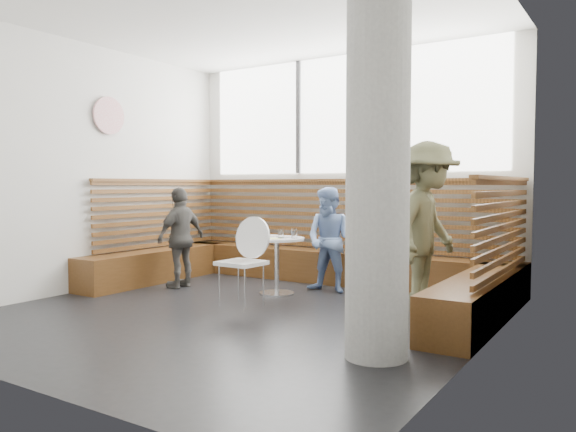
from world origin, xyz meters
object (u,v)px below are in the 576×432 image
Objects in this scene: concrete_column at (378,156)px; child_back at (330,240)px; cafe_chair at (246,253)px; cafe_table at (277,254)px; child_left at (181,238)px; adult_man at (428,227)px.

child_back is at bearing 125.83° from concrete_column.
cafe_table is at bearing 97.60° from cafe_chair.
concrete_column is at bearing -39.51° from cafe_table.
cafe_chair reaches higher than cafe_table.
child_left is at bearing 157.24° from concrete_column.
cafe_table is 0.72m from child_back.
adult_man is at bearing 99.34° from child_left.
adult_man is at bearing 96.22° from concrete_column.
concrete_column is 2.94m from cafe_table.
cafe_chair is (0.06, -0.73, 0.08)m from cafe_table.
child_left is at bearing -168.04° from cafe_table.
concrete_column is at bearing -170.46° from adult_man.
child_left is at bearing 100.08° from adult_man.
adult_man reaches higher than cafe_table.
adult_man is (1.90, 0.10, 0.41)m from cafe_table.
concrete_column reaches higher than child_back.
cafe_chair is 2.05m from adult_man.
child_left is (-1.35, -0.29, 0.16)m from cafe_table.
cafe_chair is at bearing 75.25° from child_left.
child_back is at bearing 115.56° from child_left.
adult_man is 1.37× the size of child_left.
concrete_column reaches higher than adult_man.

